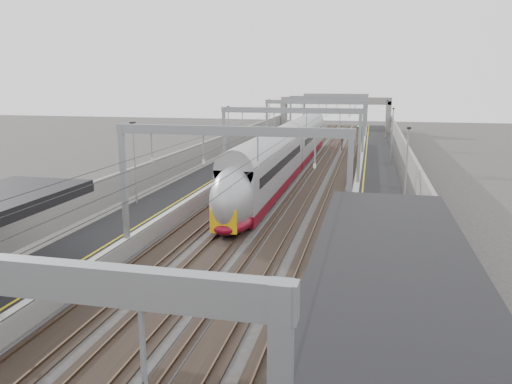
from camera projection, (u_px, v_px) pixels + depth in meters
The scene contains 11 objects.
platform_left at pixel (217, 175), 51.36m from camera, with size 4.00×120.00×1.00m, color black.
platform_right at pixel (376, 182), 47.86m from camera, with size 4.00×120.00×1.00m, color black.
tracks at pixel (294, 183), 49.71m from camera, with size 11.40×140.00×0.20m.
overhead_line at pixel (304, 117), 54.69m from camera, with size 13.00×140.00×6.60m.
overbridge at pixel (335, 105), 100.92m from camera, with size 22.00×2.20×6.90m.
wall_left at pixel (187, 163), 51.82m from camera, with size 0.30×120.00×3.20m, color gray.
wall_right at pixel (412, 172), 46.92m from camera, with size 0.30×120.00×3.20m, color gray.
train at pixel (286, 156), 53.46m from camera, with size 2.79×50.76×4.40m.
signal_green at pixel (288, 132), 76.62m from camera, with size 0.32×0.32×3.48m.
signal_red_near at pixel (342, 134), 73.17m from camera, with size 0.32×0.32×3.48m.
signal_red_far at pixel (358, 132), 76.63m from camera, with size 0.32×0.32×3.48m.
Camera 1 is at (7.22, -3.35, 9.86)m, focal length 35.00 mm.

